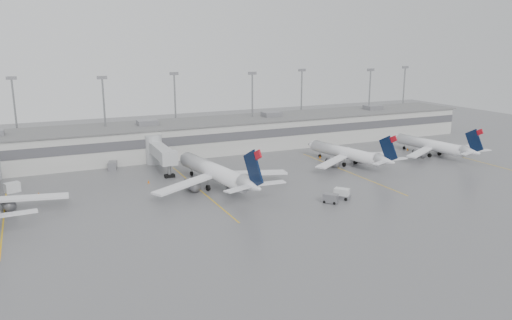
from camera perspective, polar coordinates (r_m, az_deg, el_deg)
name	(u,v)px	position (r m, az deg, el deg)	size (l,w,h in m)	color
ground	(343,215)	(86.47, 9.97, -6.26)	(260.00, 260.00, 0.00)	#555558
terminal	(222,135)	(135.44, -3.93, 2.92)	(152.00, 17.00, 9.45)	#A9A9A4
light_masts	(214,103)	(139.61, -4.83, 6.49)	(142.40, 8.00, 20.60)	gray
jet_bridge_right	(158,151)	(118.12, -11.13, 0.99)	(4.00, 17.20, 7.00)	#A3A6A9
stand_markings	(279,180)	(106.08, 2.64, -2.34)	(105.25, 40.00, 0.01)	#E5AD0D
jet_mid_left	(217,172)	(99.83, -4.53, -1.39)	(29.40, 33.18, 10.78)	silver
jet_mid_right	(349,153)	(120.40, 10.55, 0.75)	(24.80, 28.08, 9.19)	silver
jet_far_right	(434,145)	(135.69, 19.65, 1.59)	(24.62, 27.77, 9.01)	silver
baggage_tug	(342,195)	(94.98, 9.75, -3.94)	(3.46, 3.61, 2.01)	silver
baggage_cart	(331,198)	(92.29, 8.52, -4.34)	(2.88, 3.02, 1.71)	slate
gse_uld_a	(12,187)	(108.71, -26.10, -2.83)	(2.71, 1.80, 1.92)	silver
gse_uld_b	(199,164)	(117.58, -6.58, -0.46)	(2.15, 1.43, 1.52)	silver
gse_uld_c	(345,152)	(131.00, 10.15, 0.95)	(2.72, 1.81, 1.93)	silver
gse_loader	(113,166)	(119.34, -16.06, -0.63)	(1.81, 2.90, 1.81)	slate
cone_a	(39,194)	(104.29, -23.59, -3.58)	(0.43, 0.43, 0.68)	#DD6904
cone_b	(149,182)	(106.26, -12.18, -2.43)	(0.41, 0.41, 0.65)	#DD6904
cone_c	(320,157)	(126.75, 7.34, 0.35)	(0.45, 0.45, 0.71)	#DD6904
cone_d	(408,149)	(140.84, 16.94, 1.20)	(0.48, 0.48, 0.77)	#DD6904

